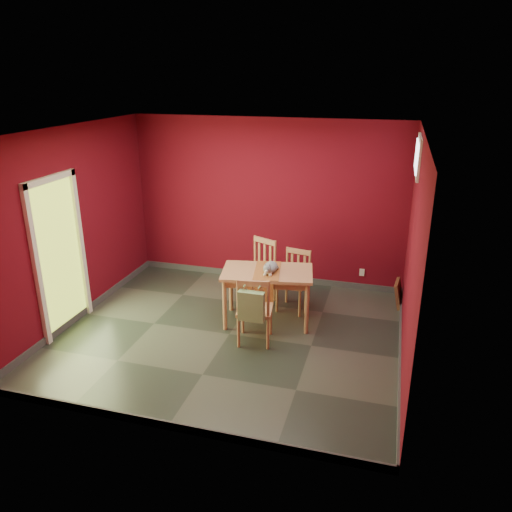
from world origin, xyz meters
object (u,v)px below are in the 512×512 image
(chair_far_right, at_px, (294,280))
(tote_bag, at_px, (251,306))
(cat, at_px, (270,265))
(chair_far_left, at_px, (259,270))
(chair_near, at_px, (254,309))
(dining_table, at_px, (267,277))
(picture_frame, at_px, (398,293))

(chair_far_right, distance_m, tote_bag, 1.39)
(cat, bearing_deg, chair_far_right, 40.21)
(chair_far_left, distance_m, chair_near, 1.29)
(dining_table, xyz_separation_m, chair_far_left, (-0.30, 0.64, -0.18))
(dining_table, height_order, chair_far_left, chair_far_left)
(dining_table, relative_size, chair_far_right, 1.49)
(dining_table, bearing_deg, chair_far_right, 61.18)
(dining_table, distance_m, cat, 0.20)
(chair_far_left, bearing_deg, chair_near, -76.94)
(chair_far_right, relative_size, chair_near, 0.95)
(chair_near, xyz_separation_m, tote_bag, (0.02, -0.22, 0.15))
(chair_far_left, height_order, chair_near, chair_far_left)
(chair_far_right, xyz_separation_m, picture_frame, (1.51, 0.52, -0.27))
(cat, bearing_deg, tote_bag, -119.03)
(chair_near, height_order, tote_bag, chair_near)
(dining_table, relative_size, cat, 3.49)
(chair_near, bearing_deg, chair_far_right, 75.55)
(dining_table, bearing_deg, chair_near, -90.78)
(chair_far_right, distance_m, cat, 0.72)
(chair_far_left, height_order, picture_frame, chair_far_left)
(cat, height_order, picture_frame, cat)
(chair_far_left, relative_size, tote_bag, 2.13)
(dining_table, distance_m, tote_bag, 0.84)
(tote_bag, distance_m, cat, 0.85)
(dining_table, bearing_deg, chair_far_left, 115.13)
(picture_frame, bearing_deg, tote_bag, -133.40)
(chair_far_left, xyz_separation_m, tote_bag, (0.31, -1.48, 0.14))
(tote_bag, bearing_deg, cat, 87.43)
(tote_bag, relative_size, cat, 1.19)
(chair_far_left, height_order, chair_far_right, chair_far_left)
(dining_table, xyz_separation_m, tote_bag, (0.01, -0.84, -0.04))
(chair_far_left, distance_m, chair_far_right, 0.60)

